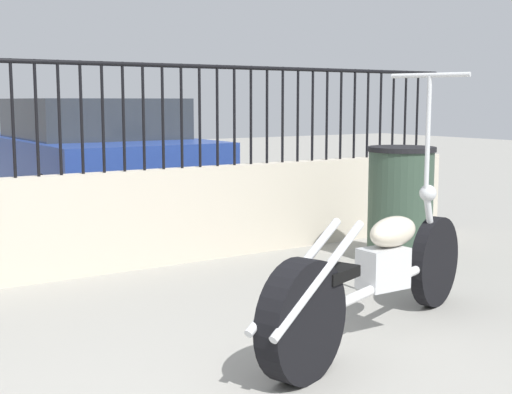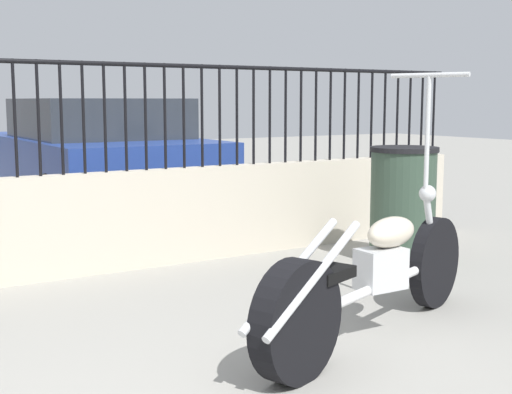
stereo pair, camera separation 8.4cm
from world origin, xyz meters
The scene contains 3 objects.
motorcycle_white centered at (1.65, 0.65, 0.38)m, with size 2.19×0.95×1.55m.
trash_bin centered at (3.28, 2.06, 0.50)m, with size 0.58×0.58×0.99m.
car_blue centered at (2.03, 6.14, 0.71)m, with size 1.93×4.13×1.40m.
Camera 1 is at (-1.04, -2.29, 1.38)m, focal length 50.00 mm.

